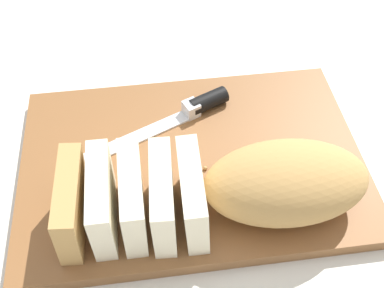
{
  "coord_description": "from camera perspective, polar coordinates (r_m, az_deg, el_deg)",
  "views": [
    {
      "loc": [
        0.04,
        0.35,
        0.49
      ],
      "look_at": [
        0.0,
        0.0,
        0.05
      ],
      "focal_mm": 41.38,
      "sensor_mm": 36.0,
      "label": 1
    }
  ],
  "objects": [
    {
      "name": "bread_loaf",
      "position": [
        0.51,
        4.71,
        -5.72
      ],
      "size": [
        0.36,
        0.12,
        0.09
      ],
      "rotation": [
        0.0,
        0.0,
        -0.02
      ],
      "color": "tan",
      "rests_on": "cutting_board"
    },
    {
      "name": "bread_knife",
      "position": [
        0.64,
        -0.23,
        4.43
      ],
      "size": [
        0.23,
        0.12,
        0.02
      ],
      "rotation": [
        0.0,
        0.0,
        0.41
      ],
      "color": "silver",
      "rests_on": "cutting_board"
    },
    {
      "name": "ground_plane",
      "position": [
        0.61,
        -0.0,
        -3.0
      ],
      "size": [
        3.0,
        3.0,
        0.0
      ],
      "primitive_type": "plane",
      "color": "silver"
    },
    {
      "name": "crumb_near_loaf",
      "position": [
        0.58,
        1.73,
        -3.12
      ],
      "size": [
        0.01,
        0.01,
        0.01
      ],
      "primitive_type": "sphere",
      "color": "tan",
      "rests_on": "cutting_board"
    },
    {
      "name": "crumb_near_knife",
      "position": [
        0.61,
        0.54,
        0.22
      ],
      "size": [
        0.0,
        0.0,
        0.0
      ],
      "primitive_type": "sphere",
      "color": "tan",
      "rests_on": "cutting_board"
    },
    {
      "name": "cutting_board",
      "position": [
        0.6,
        -0.0,
        -2.42
      ],
      "size": [
        0.46,
        0.31,
        0.02
      ],
      "primitive_type": "cube",
      "rotation": [
        0.0,
        0.0,
        0.01
      ],
      "color": "brown",
      "rests_on": "ground_plane"
    }
  ]
}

